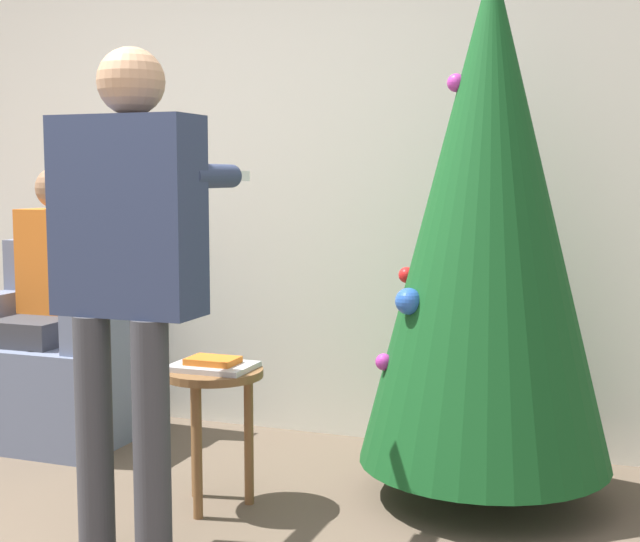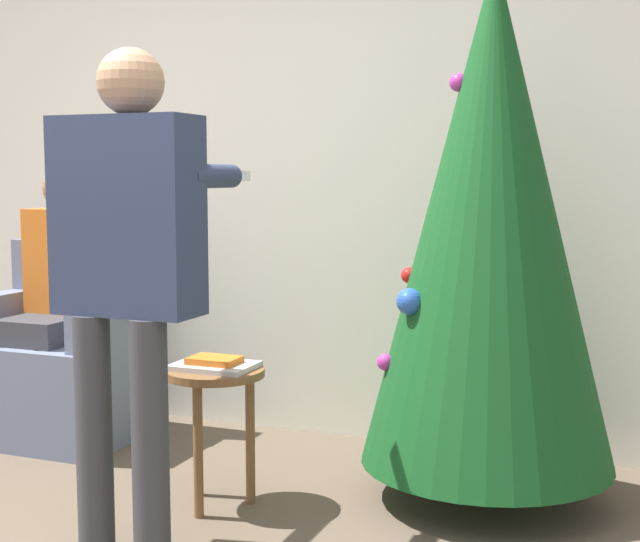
# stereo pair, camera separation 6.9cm
# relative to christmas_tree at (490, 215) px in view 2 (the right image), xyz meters

# --- Properties ---
(wall_back) EXTENTS (8.00, 0.06, 2.70)m
(wall_back) POSITION_rel_christmas_tree_xyz_m (-1.13, 0.63, 0.25)
(wall_back) COLOR silver
(wall_back) RESTS_ON ground_plane
(christmas_tree) EXTENTS (0.97, 0.97, 2.06)m
(christmas_tree) POSITION_rel_christmas_tree_xyz_m (0.00, 0.00, 0.00)
(christmas_tree) COLOR brown
(christmas_tree) RESTS_ON ground_plane
(armchair) EXTENTS (0.79, 0.63, 0.93)m
(armchair) POSITION_rel_christmas_tree_xyz_m (-2.08, 0.11, -0.76)
(armchair) COLOR slate
(armchair) RESTS_ON ground_plane
(person_seated) EXTENTS (0.36, 0.46, 1.29)m
(person_seated) POSITION_rel_christmas_tree_xyz_m (-2.08, 0.08, -0.39)
(person_seated) COLOR #38383D
(person_seated) RESTS_ON ground_plane
(person_standing) EXTENTS (0.49, 0.57, 1.66)m
(person_standing) POSITION_rel_christmas_tree_xyz_m (-0.99, -0.93, -0.10)
(person_standing) COLOR #38383D
(person_standing) RESTS_ON ground_plane
(side_stool) EXTENTS (0.38, 0.38, 0.53)m
(side_stool) POSITION_rel_christmas_tree_xyz_m (-0.94, -0.44, -0.67)
(side_stool) COLOR brown
(side_stool) RESTS_ON ground_plane
(laptop) EXTENTS (0.30, 0.22, 0.02)m
(laptop) POSITION_rel_christmas_tree_xyz_m (-0.94, -0.44, -0.56)
(laptop) COLOR silver
(laptop) RESTS_ON side_stool
(book) EXTENTS (0.19, 0.13, 0.02)m
(book) POSITION_rel_christmas_tree_xyz_m (-0.94, -0.44, -0.54)
(book) COLOR orange
(book) RESTS_ON laptop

